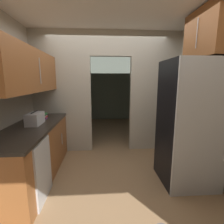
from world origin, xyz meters
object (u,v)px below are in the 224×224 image
(boombox, at_px, (35,119))
(book_stack, at_px, (43,116))
(refrigerator, at_px, (189,124))
(dishwasher, at_px, (44,171))

(boombox, relative_size, book_stack, 2.15)
(boombox, height_order, book_stack, boombox)
(refrigerator, relative_size, boombox, 5.09)
(dishwasher, xyz_separation_m, boombox, (-0.31, 0.65, 0.57))
(refrigerator, bearing_deg, book_stack, 162.17)
(boombox, xyz_separation_m, book_stack, (-0.01, 0.41, -0.04))
(boombox, bearing_deg, refrigerator, -8.58)
(dishwasher, height_order, boombox, boombox)
(boombox, bearing_deg, book_stack, 90.75)
(dishwasher, bearing_deg, book_stack, 106.50)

